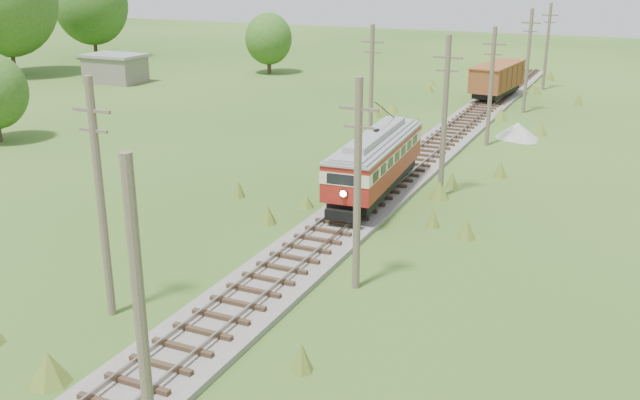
% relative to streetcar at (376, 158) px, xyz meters
% --- Properties ---
extents(railbed_main, '(3.60, 96.00, 0.57)m').
position_rel_streetcar_xyz_m(railbed_main, '(-0.00, 5.00, -2.22)').
color(railbed_main, '#605B54').
rests_on(railbed_main, ground).
extents(streetcar, '(3.32, 11.16, 5.06)m').
position_rel_streetcar_xyz_m(streetcar, '(0.00, 0.00, 0.00)').
color(streetcar, black).
rests_on(streetcar, ground).
extents(gondola, '(3.70, 9.03, 2.92)m').
position_rel_streetcar_xyz_m(gondola, '(-0.00, 32.85, -0.27)').
color(gondola, black).
rests_on(gondola, ground).
extents(gravel_pile, '(3.26, 3.46, 1.19)m').
position_rel_streetcar_xyz_m(gravel_pile, '(4.70, 18.09, -1.86)').
color(gravel_pile, gray).
rests_on(gravel_pile, ground).
extents(utility_pole_r_1, '(0.30, 0.30, 8.80)m').
position_rel_streetcar_xyz_m(utility_pole_r_1, '(3.10, -24.00, 1.99)').
color(utility_pole_r_1, brown).
rests_on(utility_pole_r_1, ground).
extents(utility_pole_r_2, '(1.60, 0.30, 8.60)m').
position_rel_streetcar_xyz_m(utility_pole_r_2, '(3.30, -11.00, 2.01)').
color(utility_pole_r_2, brown).
rests_on(utility_pole_r_2, ground).
extents(utility_pole_r_3, '(1.60, 0.30, 9.00)m').
position_rel_streetcar_xyz_m(utility_pole_r_3, '(3.20, 2.00, 2.22)').
color(utility_pole_r_3, brown).
rests_on(utility_pole_r_3, ground).
extents(utility_pole_r_4, '(1.60, 0.30, 8.40)m').
position_rel_streetcar_xyz_m(utility_pole_r_4, '(3.00, 15.00, 1.91)').
color(utility_pole_r_4, brown).
rests_on(utility_pole_r_4, ground).
extents(utility_pole_r_5, '(1.60, 0.30, 8.90)m').
position_rel_streetcar_xyz_m(utility_pole_r_5, '(3.40, 28.00, 2.17)').
color(utility_pole_r_5, brown).
rests_on(utility_pole_r_5, ground).
extents(utility_pole_r_6, '(1.60, 0.30, 8.70)m').
position_rel_streetcar_xyz_m(utility_pole_r_6, '(3.20, 41.00, 2.06)').
color(utility_pole_r_6, brown).
rests_on(utility_pole_r_6, ground).
extents(utility_pole_l_a, '(1.60, 0.30, 9.00)m').
position_rel_streetcar_xyz_m(utility_pole_l_a, '(-4.20, -17.00, 2.22)').
color(utility_pole_l_a, brown).
rests_on(utility_pole_l_a, ground).
extents(utility_pole_l_b, '(1.60, 0.30, 8.60)m').
position_rel_streetcar_xyz_m(utility_pole_l_b, '(-4.50, 11.00, 2.01)').
color(utility_pole_l_b, brown).
rests_on(utility_pole_l_b, ground).
extents(tree_left_4, '(11.34, 11.34, 14.61)m').
position_rel_streetcar_xyz_m(tree_left_4, '(-54.00, 25.00, 5.95)').
color(tree_left_4, '#38281C').
rests_on(tree_left_4, ground).
extents(tree_left_5, '(9.66, 9.66, 12.44)m').
position_rel_streetcar_xyz_m(tree_left_5, '(-56.00, 41.00, 4.71)').
color(tree_left_5, '#38281C').
rests_on(tree_left_5, ground).
extents(tree_mid_a, '(5.46, 5.46, 7.03)m').
position_rel_streetcar_xyz_m(tree_mid_a, '(-28.00, 39.00, 1.61)').
color(tree_mid_a, '#38281C').
rests_on(tree_mid_a, ground).
extents(shed, '(6.40, 4.40, 3.10)m').
position_rel_streetcar_xyz_m(shed, '(-40.00, 26.00, -0.84)').
color(shed, slate).
rests_on(shed, ground).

